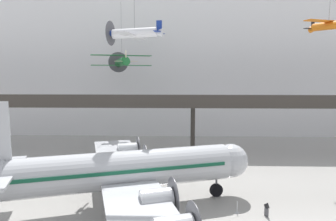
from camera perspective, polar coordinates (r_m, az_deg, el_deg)
name	(u,v)px	position (r m, az deg, el deg)	size (l,w,h in m)	color
hangar_back_wall	(190,61)	(58.66, 4.26, 9.29)	(140.00, 3.00, 28.81)	white
mezzanine_walkway	(193,105)	(46.18, 4.84, 1.13)	(110.00, 3.20, 9.00)	#38332D
airliner_silver_main	(118,171)	(27.68, -9.59, -11.28)	(25.57, 29.74, 10.00)	#B7BABF
suspended_plane_white_twin	(135,33)	(35.87, -6.36, 14.40)	(6.71, 8.13, 8.14)	silver
suspended_plane_green_biplane	(122,62)	(49.67, -8.76, 9.17)	(9.70, 8.31, 11.10)	#1E6B33
suspended_plane_orange_highwing	(329,25)	(40.82, 28.28, 14.11)	(6.74, 5.75, 7.00)	orange
stanchion_barrier	(237,210)	(28.28, 13.03, -17.90)	(0.36, 0.36, 1.08)	#B2B5BA
info_sign_pedestal	(266,211)	(28.37, 18.25, -17.71)	(0.29, 0.75, 1.24)	#4C4C51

